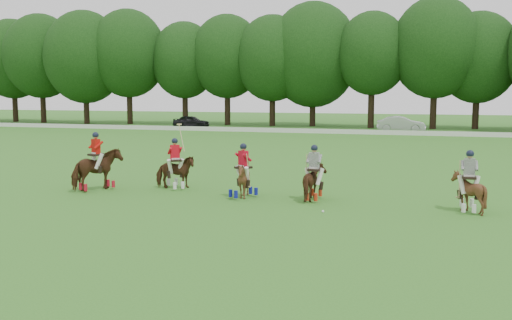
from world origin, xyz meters
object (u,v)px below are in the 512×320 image
(car_mid, at_px, (401,124))
(polo_stripe_b, at_px, (468,190))
(polo_red_b, at_px, (175,171))
(polo_stripe_a, at_px, (314,181))
(polo_red_c, at_px, (243,179))
(polo_ball, at_px, (323,211))
(polo_red_a, at_px, (97,169))
(car_left, at_px, (191,122))

(car_mid, relative_size, polo_stripe_b, 2.28)
(polo_red_b, xyz_separation_m, polo_stripe_a, (6.06, -0.84, -0.01))
(polo_red_c, bearing_deg, polo_stripe_a, 6.49)
(car_mid, height_order, polo_ball, car_mid)
(polo_red_a, distance_m, polo_red_c, 6.30)
(polo_red_c, relative_size, polo_ball, 23.35)
(car_mid, height_order, polo_red_a, polo_red_a)
(polo_stripe_b, distance_m, polo_ball, 4.99)
(polo_stripe_a, bearing_deg, polo_stripe_b, -5.16)
(car_mid, bearing_deg, polo_stripe_b, -177.73)
(polo_red_b, xyz_separation_m, polo_stripe_b, (11.47, -1.33, -0.01))
(polo_red_c, relative_size, polo_stripe_b, 1.00)
(polo_ball, bearing_deg, polo_red_c, 152.39)
(polo_red_b, distance_m, polo_stripe_b, 11.54)
(car_mid, distance_m, polo_red_b, 38.55)
(polo_red_b, distance_m, polo_red_c, 3.57)
(polo_stripe_a, bearing_deg, car_mid, 88.05)
(polo_red_a, relative_size, polo_ball, 26.80)
(polo_red_b, bearing_deg, polo_stripe_b, -6.62)
(polo_red_b, relative_size, polo_ball, 29.69)
(car_left, xyz_separation_m, polo_stripe_b, (27.10, -39.17, 0.04))
(car_mid, relative_size, polo_stripe_a, 2.29)
(car_left, distance_m, polo_red_b, 40.94)
(car_mid, xyz_separation_m, polo_stripe_b, (4.09, -39.17, -0.05))
(polo_red_a, distance_m, polo_stripe_a, 8.99)
(car_left, xyz_separation_m, polo_stripe_a, (21.69, -38.68, 0.04))
(car_left, height_order, polo_red_b, polo_red_b)
(car_left, bearing_deg, polo_red_a, -166.53)
(polo_red_b, xyz_separation_m, polo_red_c, (3.38, -1.15, -0.01))
(polo_red_a, distance_m, polo_red_b, 3.21)
(polo_red_c, height_order, polo_stripe_b, polo_stripe_b)
(polo_stripe_a, relative_size, polo_ball, 23.23)
(polo_stripe_a, xyz_separation_m, polo_stripe_b, (5.40, -0.49, -0.00))
(car_left, height_order, polo_ball, car_left)
(car_left, relative_size, polo_red_b, 1.53)
(polo_red_a, height_order, polo_stripe_b, polo_red_a)
(car_mid, relative_size, polo_red_b, 1.79)
(car_mid, xyz_separation_m, polo_ball, (-0.59, -40.76, -0.74))
(polo_stripe_b, relative_size, polo_ball, 23.37)
(polo_stripe_b, bearing_deg, car_left, 124.68)
(polo_red_b, height_order, polo_ball, polo_red_b)
(polo_red_a, height_order, polo_red_b, polo_red_b)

